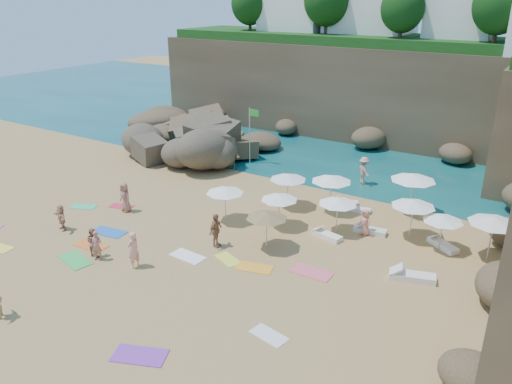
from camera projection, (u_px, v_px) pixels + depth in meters
The scene contains 45 objects.
ground at pixel (195, 237), 26.82m from camera, with size 120.00×120.00×0.00m, color tan.
seawater at pixel (382, 122), 50.33m from camera, with size 120.00×120.00×0.00m, color #0C4751.
cliff_back at pixel (390, 93), 43.93m from camera, with size 44.00×8.00×8.00m, color brown.
rock_promontory at pixel (211, 138), 44.83m from camera, with size 12.00×7.00×2.00m, color brown, non-canonical shape.
clifftop_buildings at pixel (413, 5), 41.37m from camera, with size 28.48×9.48×7.00m.
clifftop_trees at pixel (413, 7), 35.55m from camera, with size 35.60×23.82×4.40m.
marina_masts at pixel (246, 78), 57.42m from camera, with size 3.10×0.10×6.00m.
rock_outcrop at pixel (176, 160), 38.95m from camera, with size 7.65×5.74×3.06m, color brown, non-canonical shape.
flag_pole at pixel (251, 128), 37.35m from camera, with size 0.84×0.09×4.29m.
parasol_0 at pixel (288, 177), 29.88m from camera, with size 2.23×2.23×2.11m.
parasol_1 at pixel (331, 179), 29.22m from camera, with size 2.38×2.38×2.25m.
parasol_2 at pixel (279, 197), 27.32m from camera, with size 2.06×2.06×1.94m.
parasol_3 at pixel (413, 177), 28.88m from camera, with size 2.61×2.61×2.47m.
parasol_4 at pixel (413, 203), 25.98m from camera, with size 2.30×2.30×2.17m.
parasol_5 at pixel (338, 201), 26.69m from camera, with size 2.10×2.10×1.99m.
parasol_6 at pixel (267, 215), 24.97m from camera, with size 2.12×2.12×2.01m.
parasol_7 at pixel (443, 218), 24.85m from camera, with size 2.00×2.00×1.90m.
parasol_8 at pixel (494, 220), 23.82m from camera, with size 2.42×2.42×2.29m.
parasol_9 at pixel (225, 190), 28.03m from camera, with size 2.16×2.16×2.04m.
lounger_0 at pixel (345, 203), 30.81m from camera, with size 1.59×0.53×0.25m, color silver.
lounger_1 at pixel (370, 231), 27.19m from camera, with size 1.76×0.59×0.27m, color silver.
lounger_2 at pixel (358, 210), 29.86m from camera, with size 1.54×0.51×0.24m, color silver.
lounger_3 at pixel (327, 235), 26.66m from camera, with size 1.69×0.56×0.26m, color white.
lounger_4 at pixel (443, 245), 25.62m from camera, with size 1.75×0.58×0.27m, color white.
lounger_5 at pixel (412, 277), 22.73m from camera, with size 2.05×0.68×0.32m, color white.
towel_2 at pixel (91, 245), 25.87m from camera, with size 1.82×0.91×0.03m, color orange.
towel_3 at pixel (75, 260), 24.44m from camera, with size 1.94×0.97×0.03m, color green.
towel_5 at pixel (188, 256), 24.79m from camera, with size 1.78×0.89×0.03m, color white.
towel_6 at pixel (140, 355), 18.02m from camera, with size 1.95×0.98×0.03m, color purple.
towel_7 at pixel (121, 206), 30.57m from camera, with size 1.45×0.72×0.03m, color #DA2646.
towel_8 at pixel (109, 232), 27.29m from camera, with size 1.92×0.96×0.03m, color blue.
towel_9 at pixel (312, 272), 23.37m from camera, with size 1.93×0.96×0.03m, color #EA5B6F.
towel_10 at pixel (255, 268), 23.76m from camera, with size 1.72×0.86×0.03m, color #FC9F27.
towel_11 at pixel (84, 207), 30.53m from camera, with size 1.52×0.76×0.03m, color #36C080.
towel_12 at pixel (228, 259), 24.52m from camera, with size 1.46×0.73×0.03m, color #E4ED3E.
towel_13 at pixel (269, 335), 19.08m from camera, with size 1.48×0.74×0.03m, color silver.
person_stand_1 at pixel (93, 242), 24.61m from camera, with size 0.73×0.57×1.50m, color #A56552.
person_stand_2 at pixel (364, 171), 33.85m from camera, with size 1.24×0.51×1.92m, color tan.
person_stand_3 at pixel (216, 231), 25.45m from camera, with size 1.07×0.44×1.82m, color #95674A.
person_stand_4 at pixel (365, 222), 26.78m from camera, with size 0.72×0.39×1.46m, color tan.
person_stand_5 at pixel (231, 156), 36.90m from camera, with size 1.78×0.51×1.92m, color tan.
person_stand_6 at pixel (133, 250), 23.52m from camera, with size 0.67×0.44×1.84m, color #FAA48E.
person_lie_2 at pixel (126, 208), 29.84m from camera, with size 0.86×1.76×0.47m, color #9B5E4D.
person_lie_3 at pixel (63, 227), 27.52m from camera, with size 1.33×1.44×0.38m, color tan.
person_lie_4 at pixel (98, 257), 24.42m from camera, with size 0.55×1.50×0.36m, color #B16858.
Camera 1 is at (15.64, -18.50, 12.22)m, focal length 35.00 mm.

